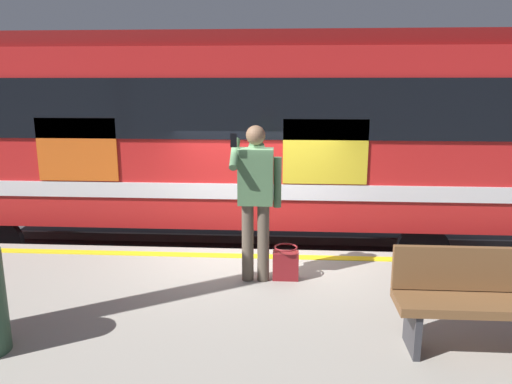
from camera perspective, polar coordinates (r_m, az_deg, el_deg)
name	(u,v)px	position (r m, az deg, el deg)	size (l,w,h in m)	color
ground_plane	(254,307)	(7.26, -0.22, -13.42)	(24.49, 24.49, 0.00)	#3D3D3F
platform	(241,352)	(5.34, -1.73, -18.31)	(14.12, 3.89, 0.90)	#9E998E
safety_line	(253,256)	(6.63, -0.41, -7.57)	(13.84, 0.16, 0.01)	yellow
track_rail_near	(260,265)	(8.55, 0.44, -8.66)	(18.35, 0.08, 0.16)	slate
track_rail_far	(264,239)	(9.89, 0.92, -5.62)	(18.35, 0.08, 0.16)	slate
train_carriage	(213,126)	(8.79, -5.05, 7.75)	(10.83, 2.95, 3.80)	red
passenger	(256,191)	(5.56, -0.01, 0.17)	(0.57, 0.55, 1.84)	brown
handbag	(286,264)	(5.85, 3.52, -8.48)	(0.31, 0.28, 0.41)	maroon
bench	(489,297)	(4.75, 25.76, -11.08)	(1.62, 0.44, 0.90)	brown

